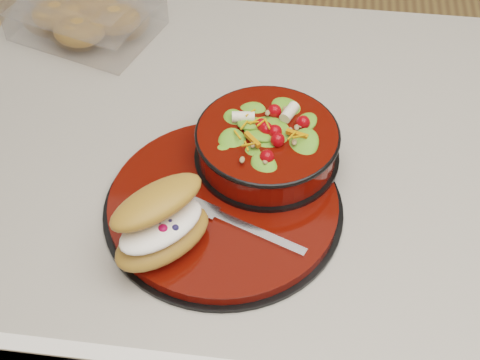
# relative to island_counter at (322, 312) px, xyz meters

# --- Properties ---
(island_counter) EXTENTS (1.24, 0.74, 0.90)m
(island_counter) POSITION_rel_island_counter_xyz_m (0.00, 0.00, 0.00)
(island_counter) COLOR silver
(island_counter) RESTS_ON ground
(dinner_plate) EXTENTS (0.32, 0.32, 0.02)m
(dinner_plate) POSITION_rel_island_counter_xyz_m (-0.17, -0.13, 0.46)
(dinner_plate) COLOR black
(dinner_plate) RESTS_ON island_counter
(salad_bowl) EXTENTS (0.20, 0.20, 0.09)m
(salad_bowl) POSITION_rel_island_counter_xyz_m (-0.12, -0.05, 0.50)
(salad_bowl) COLOR black
(salad_bowl) RESTS_ON dinner_plate
(croissant) EXTENTS (0.14, 0.16, 0.08)m
(croissant) POSITION_rel_island_counter_xyz_m (-0.23, -0.21, 0.50)
(croissant) COLOR #B16D36
(croissant) RESTS_ON dinner_plate
(fork) EXTENTS (0.16, 0.08, 0.00)m
(fork) POSITION_rel_island_counter_xyz_m (-0.14, -0.17, 0.47)
(fork) COLOR silver
(fork) RESTS_ON dinner_plate
(pastry_box) EXTENTS (0.27, 0.23, 0.09)m
(pastry_box) POSITION_rel_island_counter_xyz_m (-0.46, 0.24, 0.49)
(pastry_box) COLOR white
(pastry_box) RESTS_ON island_counter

